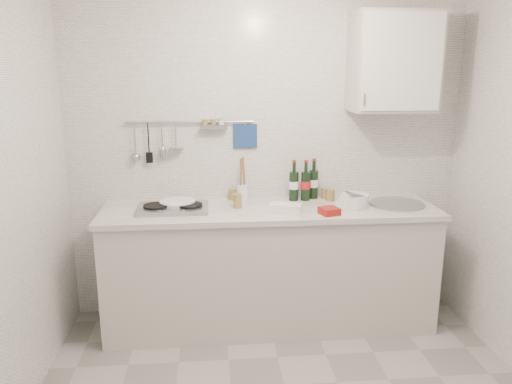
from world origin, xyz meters
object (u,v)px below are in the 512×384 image
(wine_bottles, at_px, (304,180))
(wall_cabinet, at_px, (394,62))
(plate_stack_hob, at_px, (176,204))
(plate_stack_sink, at_px, (353,200))
(utensil_crock, at_px, (242,191))

(wine_bottles, bearing_deg, wall_cabinet, -9.00)
(plate_stack_hob, distance_m, wine_bottles, 0.99)
(plate_stack_hob, relative_size, plate_stack_sink, 1.12)
(wine_bottles, relative_size, utensil_crock, 0.89)
(wall_cabinet, bearing_deg, plate_stack_hob, -178.19)
(wall_cabinet, xyz_separation_m, utensil_crock, (-1.09, 0.08, -0.95))
(wine_bottles, xyz_separation_m, utensil_crock, (-0.48, -0.02, -0.07))
(utensil_crock, bearing_deg, plate_stack_hob, -165.33)
(wall_cabinet, height_order, plate_stack_hob, wall_cabinet)
(wall_cabinet, height_order, plate_stack_sink, wall_cabinet)
(plate_stack_sink, distance_m, wine_bottles, 0.41)
(wine_bottles, bearing_deg, utensil_crock, -177.86)
(plate_stack_sink, relative_size, utensil_crock, 0.73)
(plate_stack_hob, bearing_deg, wall_cabinet, 1.81)
(wine_bottles, bearing_deg, plate_stack_hob, -171.41)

